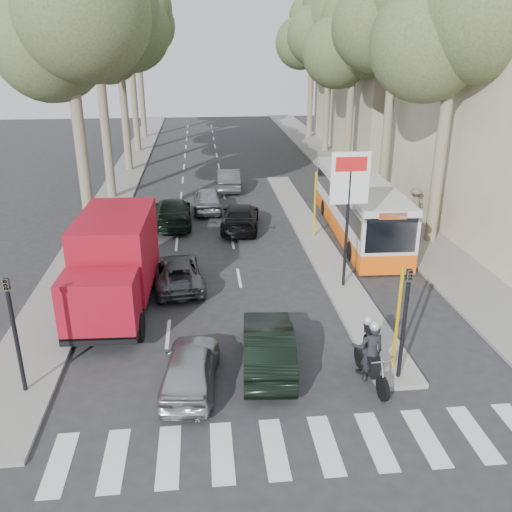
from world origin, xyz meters
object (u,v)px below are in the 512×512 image
Objects in this scene: city_bus at (359,205)px; motorcycle at (369,351)px; silver_hatchback at (190,367)px; red_truck at (114,263)px; dark_hatchback at (268,345)px.

motorcycle is at bearing -101.98° from city_bus.
silver_hatchback is 0.57× the size of red_truck.
silver_hatchback is 5.26m from motorcycle.
silver_hatchback is at bearing 173.11° from motorcycle.
motorcycle is at bearing -175.07° from silver_hatchback.
silver_hatchback is 15.32m from city_bus.
red_truck is (-2.77, 5.30, 1.21)m from silver_hatchback.
city_bus is (11.31, 7.39, -0.29)m from red_truck.
red_truck reaches higher than silver_hatchback.
dark_hatchback is 3.04m from motorcycle.
silver_hatchback is at bearing -60.01° from red_truck.
red_truck is at bearing 140.23° from motorcycle.
red_truck is (-5.14, 4.44, 1.14)m from dark_hatchback.
silver_hatchback is 6.10m from red_truck.
motorcycle is (-3.30, -12.78, -0.64)m from city_bus.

